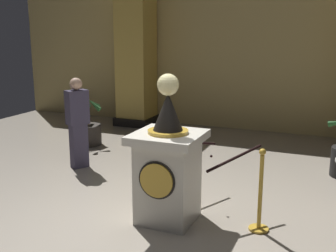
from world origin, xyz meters
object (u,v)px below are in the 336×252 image
Objects in this scene: stanchion_near at (260,202)px; bystander_guest at (78,121)px; stanchion_far at (173,164)px; potted_palm_left at (88,131)px; pedestal_clock at (168,166)px.

bystander_guest is at bearing 161.14° from stanchion_near.
potted_palm_left reaches higher than stanchion_far.
stanchion_far is 2.95m from potted_palm_left.
stanchion_far is at bearing 109.59° from pedestal_clock.
stanchion_near reaches higher than stanchion_far.
pedestal_clock is 1.85× the size of stanchion_far.
bystander_guest is at bearing -61.96° from potted_palm_left.
pedestal_clock is 3.97m from potted_palm_left.
pedestal_clock reaches higher than stanchion_far.
stanchion_near is 4.75m from potted_palm_left.
stanchion_near is at bearing -18.86° from bystander_guest.
stanchion_near is 0.65× the size of bystander_guest.
stanchion_near is 3.58m from bystander_guest.
pedestal_clock reaches higher than stanchion_near.
stanchion_near is 1.80m from stanchion_far.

